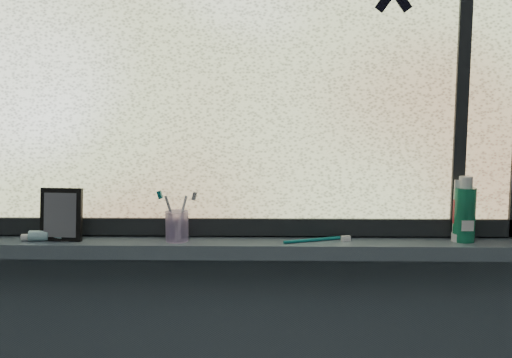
{
  "coord_description": "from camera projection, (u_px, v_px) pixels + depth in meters",
  "views": [
    {
      "loc": [
        0.05,
        -0.36,
        1.4
      ],
      "look_at": [
        0.02,
        1.05,
        1.22
      ],
      "focal_mm": 40.0,
      "sensor_mm": 36.0,
      "label": 1
    }
  ],
  "objects": [
    {
      "name": "frame_mullion",
      "position": [
        463.0,
        59.0,
        1.59
      ],
      "size": [
        0.03,
        0.03,
        1.0
      ],
      "primitive_type": "cube",
      "color": "black",
      "rests_on": "wall_back"
    },
    {
      "name": "windowsill",
      "position": [
        249.0,
        247.0,
        1.63
      ],
      "size": [
        1.62,
        0.14,
        0.04
      ],
      "primitive_type": "cube",
      "color": "#4D5B67",
      "rests_on": "wall_back"
    },
    {
      "name": "cream_tube",
      "position": [
        462.0,
        209.0,
        1.6
      ],
      "size": [
        0.06,
        0.06,
        0.12
      ],
      "primitive_type": "cylinder",
      "rotation": [
        0.0,
        0.0,
        0.15
      ],
      "color": "silver",
      "rests_on": "windowsill"
    },
    {
      "name": "wall_back",
      "position": [
        249.0,
        158.0,
        1.67
      ],
      "size": [
        3.0,
        0.01,
        2.5
      ],
      "primitive_type": "cube",
      "color": "#9EA3A8",
      "rests_on": "ground"
    },
    {
      "name": "toothbrush_cup",
      "position": [
        177.0,
        226.0,
        1.61
      ],
      "size": [
        0.07,
        0.07,
        0.09
      ],
      "primitive_type": "cylinder",
      "rotation": [
        0.0,
        0.0,
        -0.06
      ],
      "color": "#C5ADE4",
      "rests_on": "windowsill"
    },
    {
      "name": "frame_bottom",
      "position": [
        249.0,
        226.0,
        1.67
      ],
      "size": [
        1.6,
        0.03,
        0.05
      ],
      "primitive_type": "cube",
      "color": "black",
      "rests_on": "windowsill"
    },
    {
      "name": "mouthwash_bottle",
      "position": [
        465.0,
        209.0,
        1.6
      ],
      "size": [
        0.06,
        0.06,
        0.15
      ],
      "primitive_type": "cylinder",
      "rotation": [
        0.0,
        0.0,
        0.06
      ],
      "color": "#1FA16F",
      "rests_on": "windowsill"
    },
    {
      "name": "toothbrush_lying",
      "position": [
        312.0,
        239.0,
        1.61
      ],
      "size": [
        0.21,
        0.09,
        0.01
      ],
      "primitive_type": null,
      "rotation": [
        0.0,
        0.0,
        0.34
      ],
      "color": "#0B696B",
      "rests_on": "windowsill"
    },
    {
      "name": "toothpaste_tube",
      "position": [
        45.0,
        236.0,
        1.62
      ],
      "size": [
        0.17,
        0.04,
        0.03
      ],
      "primitive_type": null,
      "rotation": [
        0.0,
        0.0,
        0.03
      ],
      "color": "white",
      "rests_on": "windowsill"
    },
    {
      "name": "vanity_mirror",
      "position": [
        61.0,
        214.0,
        1.61
      ],
      "size": [
        0.12,
        0.07,
        0.15
      ],
      "primitive_type": "cube",
      "rotation": [
        0.0,
        0.0,
        -0.09
      ],
      "color": "black",
      "rests_on": "windowsill"
    },
    {
      "name": "window_pane",
      "position": [
        249.0,
        60.0,
        1.61
      ],
      "size": [
        1.5,
        0.01,
        1.0
      ],
      "primitive_type": "cube",
      "color": "silver",
      "rests_on": "wall_back"
    }
  ]
}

